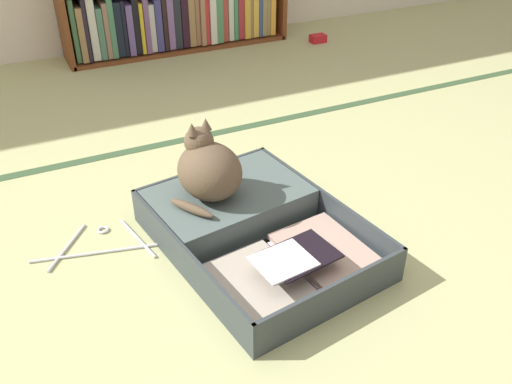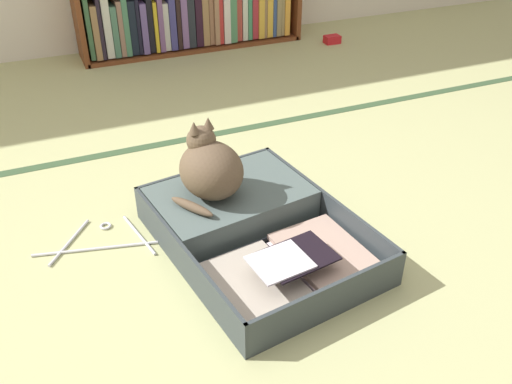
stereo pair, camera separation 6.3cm
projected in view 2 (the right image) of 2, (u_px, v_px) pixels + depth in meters
ground_plane at (244, 291)px, 1.70m from camera, size 10.00×10.00×0.00m
tatami_border at (159, 144)px, 2.49m from camera, size 4.80×0.05×0.00m
open_suitcase at (248, 224)px, 1.91m from camera, size 0.67×0.84×0.13m
black_cat at (209, 168)px, 1.87m from camera, size 0.29×0.29×0.27m
clothes_hanger at (104, 241)px, 1.91m from camera, size 0.46×0.28×0.01m
small_red_pouch at (332, 39)px, 3.66m from camera, size 0.10×0.07×0.05m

